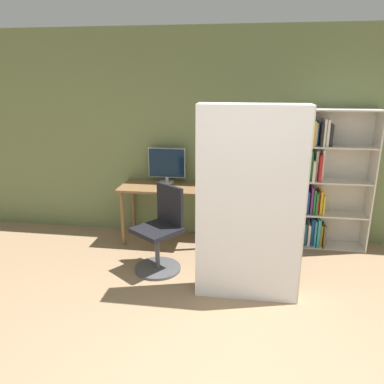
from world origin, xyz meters
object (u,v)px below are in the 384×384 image
at_px(mattress_near, 250,206).
at_px(bookshelf, 325,183).
at_px(monitor, 167,165).
at_px(office_chair, 161,236).

bearing_deg(mattress_near, bookshelf, 54.80).
height_order(monitor, mattress_near, mattress_near).
height_order(bookshelf, mattress_near, mattress_near).
height_order(monitor, bookshelf, bookshelf).
distance_m(monitor, office_chair, 1.12).
bearing_deg(monitor, bookshelf, -0.39).
relative_size(monitor, mattress_near, 0.26).
height_order(office_chair, bookshelf, bookshelf).
distance_m(office_chair, bookshelf, 2.15).
relative_size(office_chair, bookshelf, 0.55).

